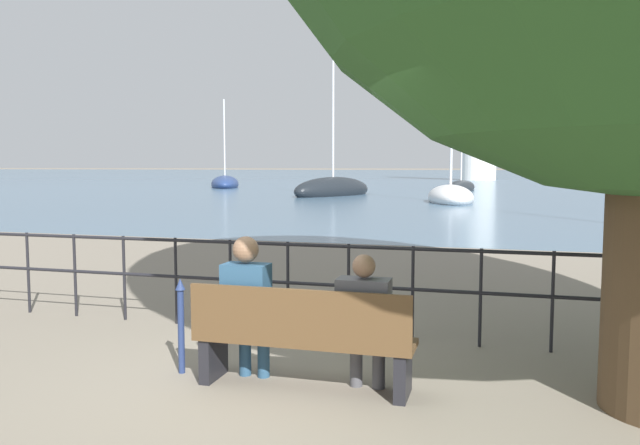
# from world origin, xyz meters

# --- Properties ---
(ground_plane) EXTENTS (1000.00, 1000.00, 0.00)m
(ground_plane) POSITION_xyz_m (0.00, 0.00, 0.00)
(ground_plane) COLOR gray
(harbor_water) EXTENTS (600.00, 300.00, 0.01)m
(harbor_water) POSITION_xyz_m (0.00, 159.82, 0.00)
(harbor_water) COLOR slate
(harbor_water) RESTS_ON ground_plane
(park_bench) EXTENTS (1.91, 0.45, 0.90)m
(park_bench) POSITION_xyz_m (0.00, -0.06, 0.44)
(park_bench) COLOR brown
(park_bench) RESTS_ON ground_plane
(seated_person_left) EXTENTS (0.40, 0.35, 1.30)m
(seated_person_left) POSITION_xyz_m (-0.52, 0.01, 0.72)
(seated_person_left) COLOR navy
(seated_person_left) RESTS_ON ground_plane
(seated_person_right) EXTENTS (0.44, 0.35, 1.18)m
(seated_person_right) POSITION_xyz_m (0.52, 0.02, 0.65)
(seated_person_right) COLOR #4C4C51
(seated_person_right) RESTS_ON ground_plane
(promenade_railing) EXTENTS (11.45, 0.04, 1.05)m
(promenade_railing) POSITION_xyz_m (0.00, 1.67, 0.69)
(promenade_railing) COLOR black
(promenade_railing) RESTS_ON ground_plane
(closed_umbrella) EXTENTS (0.09, 0.09, 0.89)m
(closed_umbrella) POSITION_xyz_m (-1.20, 0.05, 0.49)
(closed_umbrella) COLOR navy
(closed_umbrella) RESTS_ON ground_plane
(sailboat_0) EXTENTS (5.31, 7.89, 8.29)m
(sailboat_0) POSITION_xyz_m (-21.96, 46.63, 0.32)
(sailboat_0) COLOR navy
(sailboat_0) RESTS_ON ground_plane
(sailboat_1) EXTENTS (3.34, 5.92, 8.56)m
(sailboat_1) POSITION_xyz_m (-0.76, 28.33, 0.30)
(sailboat_1) COLOR white
(sailboat_1) RESTS_ON ground_plane
(sailboat_2) EXTENTS (2.56, 8.93, 11.70)m
(sailboat_2) POSITION_xyz_m (-1.09, 44.31, 0.30)
(sailboat_2) COLOR black
(sailboat_2) RESTS_ON ground_plane
(sailboat_4) EXTENTS (4.82, 7.77, 12.02)m
(sailboat_4) POSITION_xyz_m (-8.66, 34.16, 0.39)
(sailboat_4) COLOR black
(sailboat_4) RESTS_ON ground_plane
(harbor_lighthouse) EXTENTS (4.69, 4.69, 21.92)m
(harbor_lighthouse) POSITION_xyz_m (-0.88, 82.35, 10.20)
(harbor_lighthouse) COLOR white
(harbor_lighthouse) RESTS_ON ground_plane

